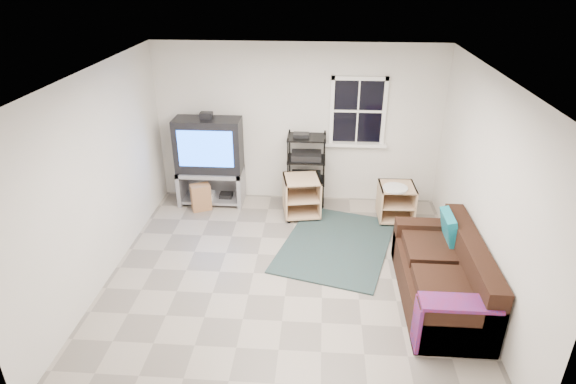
# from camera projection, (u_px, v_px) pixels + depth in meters

# --- Properties ---
(room) EXTENTS (4.60, 4.62, 4.60)m
(room) POSITION_uv_depth(u_px,v_px,m) (358.00, 116.00, 7.61)
(room) COLOR gray
(room) RESTS_ON ground
(tv_unit) EXTENTS (1.06, 0.53, 1.56)m
(tv_unit) POSITION_uv_depth(u_px,v_px,m) (209.00, 154.00, 7.80)
(tv_unit) COLOR gray
(tv_unit) RESTS_ON ground
(av_rack) EXTENTS (0.61, 0.45, 1.22)m
(av_rack) POSITION_uv_depth(u_px,v_px,m) (306.00, 174.00, 7.88)
(av_rack) COLOR black
(av_rack) RESTS_ON ground
(side_table_left) EXTENTS (0.64, 0.64, 0.65)m
(side_table_left) POSITION_uv_depth(u_px,v_px,m) (301.00, 194.00, 7.62)
(side_table_left) COLOR tan
(side_table_left) RESTS_ON ground
(side_table_right) EXTENTS (0.55, 0.58, 0.62)m
(side_table_right) POSITION_uv_depth(u_px,v_px,m) (396.00, 199.00, 7.47)
(side_table_right) COLOR tan
(side_table_right) RESTS_ON ground
(sofa) EXTENTS (0.86, 1.95, 0.89)m
(sofa) POSITION_uv_depth(u_px,v_px,m) (444.00, 278.00, 5.69)
(sofa) COLOR black
(sofa) RESTS_ON ground
(shag_rug) EXTENTS (1.90, 2.27, 0.02)m
(shag_rug) POSITION_uv_depth(u_px,v_px,m) (336.00, 244.00, 6.92)
(shag_rug) COLOR #331F16
(shag_rug) RESTS_ON ground
(paper_bag) EXTENTS (0.36, 0.31, 0.44)m
(paper_bag) POSITION_uv_depth(u_px,v_px,m) (201.00, 197.00, 7.82)
(paper_bag) COLOR #916541
(paper_bag) RESTS_ON ground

